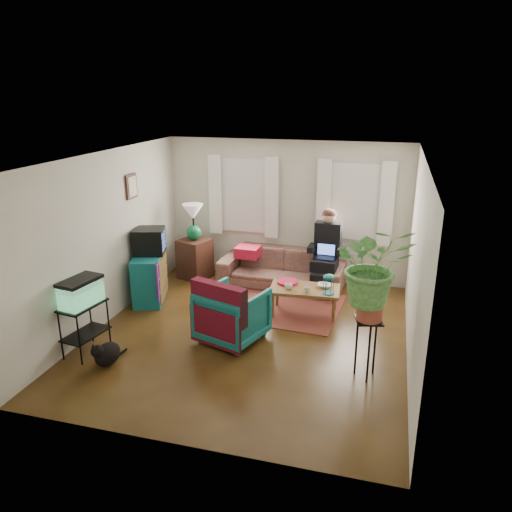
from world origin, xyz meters
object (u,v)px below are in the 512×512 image
(dresser, at_px, (149,278))
(plant_stand, at_px, (367,348))
(aquarium_stand, at_px, (85,329))
(armchair, at_px, (232,312))
(sofa, at_px, (282,263))
(coffee_table, at_px, (304,301))
(side_table, at_px, (195,259))

(dresser, bearing_deg, plant_stand, -38.63)
(aquarium_stand, distance_m, armchair, 2.03)
(sofa, height_order, coffee_table, sofa)
(sofa, xyz_separation_m, side_table, (-1.68, -0.05, -0.06))
(aquarium_stand, xyz_separation_m, coffee_table, (2.66, 2.02, -0.13))
(sofa, xyz_separation_m, plant_stand, (1.69, -2.74, -0.04))
(dresser, relative_size, armchair, 1.05)
(sofa, xyz_separation_m, dresser, (-2.02, -1.26, -0.03))
(coffee_table, bearing_deg, armchair, -131.42)
(side_table, relative_size, plant_stand, 0.96)
(aquarium_stand, height_order, armchair, armchair)
(side_table, bearing_deg, plant_stand, -38.51)
(side_table, distance_m, aquarium_stand, 3.11)
(armchair, bearing_deg, coffee_table, -109.21)
(plant_stand, bearing_deg, side_table, 141.49)
(sofa, xyz_separation_m, coffee_table, (0.63, -1.13, -0.21))
(dresser, height_order, armchair, armchair)
(side_table, height_order, aquarium_stand, side_table)
(coffee_table, xyz_separation_m, plant_stand, (1.07, -1.61, 0.17))
(side_table, distance_m, plant_stand, 4.32)
(dresser, distance_m, plant_stand, 4.00)
(plant_stand, bearing_deg, dresser, 158.27)
(sofa, relative_size, plant_stand, 2.85)
(aquarium_stand, xyz_separation_m, plant_stand, (3.73, 0.40, 0.04))
(coffee_table, height_order, plant_stand, plant_stand)
(sofa, relative_size, aquarium_stand, 3.13)
(aquarium_stand, bearing_deg, dresser, 99.06)
(side_table, height_order, coffee_table, side_table)
(coffee_table, relative_size, plant_stand, 1.38)
(coffee_table, bearing_deg, plant_stand, -60.52)
(plant_stand, bearing_deg, aquarium_stand, -173.81)
(side_table, bearing_deg, coffee_table, -24.94)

